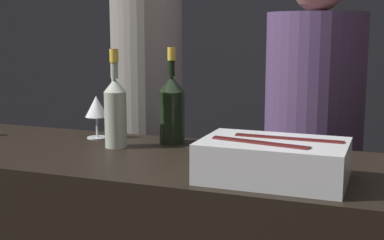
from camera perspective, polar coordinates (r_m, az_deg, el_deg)
name	(u,v)px	position (r m, az deg, el deg)	size (l,w,h in m)	color
wall_back_chalkboard	(301,23)	(3.64, 11.55, 10.12)	(6.40, 0.06, 2.80)	black
ice_bin_with_bottles	(274,159)	(1.46, 8.69, -4.11)	(0.39, 0.25, 0.11)	#B7BABF
wine_glass	(96,108)	(2.02, -10.16, 1.30)	(0.08, 0.08, 0.16)	silver
champagne_bottle	(172,108)	(1.90, -2.17, 1.32)	(0.09, 0.09, 0.34)	black
rose_wine_bottle	(115,109)	(1.85, -8.18, 1.13)	(0.08, 0.08, 0.34)	#9EA899
person_in_hoodie	(313,141)	(2.27, 12.75, -2.23)	(0.40, 0.40, 1.64)	black
person_blond_tee	(147,107)	(2.44, -4.77, 1.34)	(0.32, 0.32, 1.78)	black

